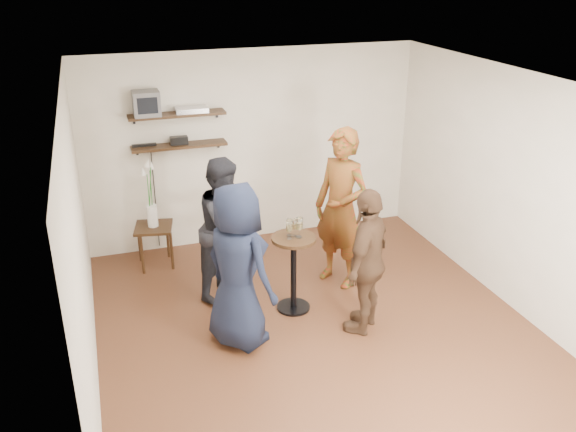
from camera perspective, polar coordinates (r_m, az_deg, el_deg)
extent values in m
cube|color=#412115|center=(6.61, 2.76, -10.68)|extent=(4.50, 5.00, 0.04)
cube|color=white|center=(5.59, 3.29, 12.40)|extent=(4.50, 5.00, 0.04)
cube|color=silver|center=(8.24, -3.30, 6.48)|extent=(4.50, 0.04, 2.60)
cube|color=silver|center=(4.04, 16.23, -13.66)|extent=(4.50, 0.04, 2.60)
cube|color=silver|center=(5.64, -19.11, -2.95)|extent=(0.04, 5.00, 2.60)
cube|color=silver|center=(7.07, 20.46, 2.15)|extent=(0.04, 5.00, 2.60)
cube|color=black|center=(7.77, -10.34, 9.32)|extent=(1.20, 0.25, 0.04)
cube|color=black|center=(7.87, -10.14, 6.50)|extent=(1.20, 0.25, 0.04)
cube|color=#59595B|center=(7.70, -13.13, 10.24)|extent=(0.32, 0.30, 0.30)
cube|color=silver|center=(7.79, -9.04, 9.79)|extent=(0.40, 0.24, 0.06)
cube|color=black|center=(7.86, -10.17, 6.97)|extent=(0.22, 0.10, 0.10)
cube|color=black|center=(7.87, -13.32, 6.47)|extent=(0.30, 0.05, 0.03)
cube|color=black|center=(7.82, -12.48, -1.04)|extent=(0.53, 0.53, 0.04)
cylinder|color=black|center=(7.76, -13.48, -3.57)|extent=(0.04, 0.04, 0.51)
cylinder|color=black|center=(7.79, -10.83, -3.23)|extent=(0.04, 0.04, 0.51)
cylinder|color=black|center=(8.09, -13.73, -2.46)|extent=(0.04, 0.04, 0.51)
cylinder|color=black|center=(8.11, -11.19, -2.14)|extent=(0.04, 0.04, 0.51)
cylinder|color=white|center=(7.76, -12.58, 0.02)|extent=(0.13, 0.13, 0.28)
cylinder|color=#247521|center=(7.65, -12.91, 1.96)|extent=(0.01, 0.06, 0.51)
cone|color=white|center=(7.55, -13.42, 4.13)|extent=(0.07, 0.08, 0.11)
cylinder|color=#247521|center=(7.65, -12.67, 2.21)|extent=(0.03, 0.05, 0.57)
cone|color=white|center=(7.56, -12.69, 4.69)|extent=(0.10, 0.11, 0.12)
cylinder|color=#247521|center=(7.62, -12.78, 2.33)|extent=(0.09, 0.08, 0.62)
cone|color=white|center=(7.47, -13.00, 4.88)|extent=(0.12, 0.11, 0.12)
cylinder|color=black|center=(6.54, 0.54, -2.13)|extent=(0.48, 0.48, 0.04)
cylinder|color=black|center=(6.73, 0.52, -5.43)|extent=(0.07, 0.07, 0.82)
cylinder|color=black|center=(6.95, 0.51, -8.50)|extent=(0.37, 0.37, 0.03)
cylinder|color=silver|center=(6.49, 0.11, -2.11)|extent=(0.06, 0.06, 0.00)
cylinder|color=silver|center=(6.47, 0.11, -1.74)|extent=(0.01, 0.01, 0.09)
cylinder|color=silver|center=(6.43, 0.11, -0.94)|extent=(0.07, 0.07, 0.11)
cylinder|color=#E2C05D|center=(6.44, 0.11, -1.12)|extent=(0.06, 0.06, 0.06)
cylinder|color=silver|center=(6.53, 1.06, -1.98)|extent=(0.07, 0.07, 0.00)
cylinder|color=silver|center=(6.50, 1.06, -1.57)|extent=(0.01, 0.01, 0.10)
cylinder|color=silver|center=(6.46, 1.07, -0.68)|extent=(0.07, 0.07, 0.12)
cylinder|color=#E2C05D|center=(6.47, 1.06, -0.89)|extent=(0.07, 0.07, 0.07)
cylinder|color=silver|center=(6.56, 0.11, -1.82)|extent=(0.06, 0.06, 0.00)
cylinder|color=silver|center=(6.55, 0.11, -1.47)|extent=(0.01, 0.01, 0.08)
cylinder|color=silver|center=(6.51, 0.11, -0.72)|extent=(0.06, 0.06, 0.10)
cylinder|color=#E2C05D|center=(6.52, 0.11, -0.89)|extent=(0.06, 0.06, 0.06)
cylinder|color=silver|center=(6.56, 0.70, -1.86)|extent=(0.06, 0.06, 0.00)
cylinder|color=silver|center=(6.54, 0.70, -1.51)|extent=(0.01, 0.01, 0.08)
cylinder|color=silver|center=(6.50, 0.70, -0.76)|extent=(0.06, 0.06, 0.10)
cylinder|color=#E2C05D|center=(6.51, 0.70, -0.94)|extent=(0.06, 0.06, 0.06)
imported|color=#AF1F14|center=(7.11, 4.97, 0.69)|extent=(0.75, 0.83, 1.91)
imported|color=black|center=(6.92, -5.78, -1.12)|extent=(1.01, 1.02, 1.66)
imported|color=black|center=(6.00, -4.72, -4.76)|extent=(0.90, 1.00, 1.72)
imported|color=#462E1E|center=(6.29, 7.43, -4.22)|extent=(0.92, 0.93, 1.58)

